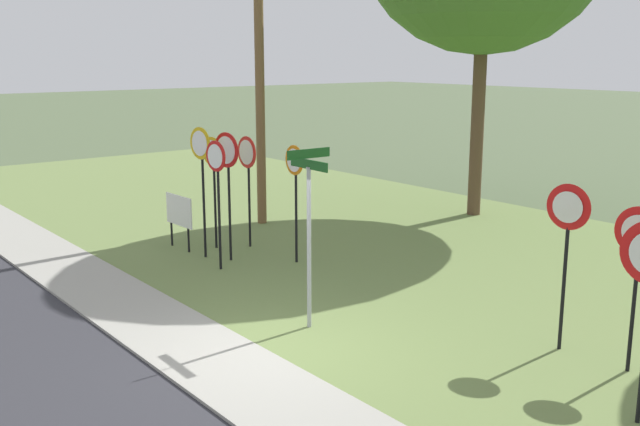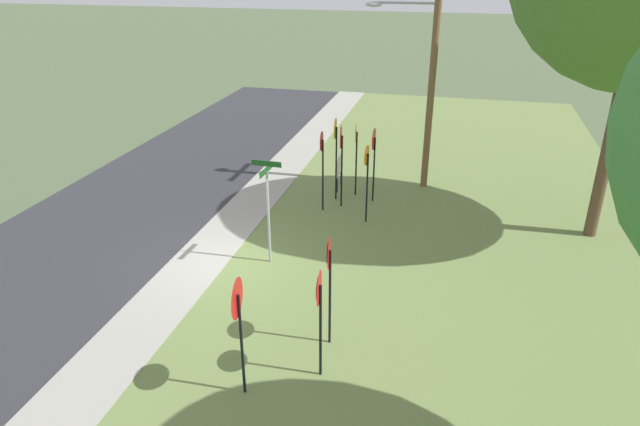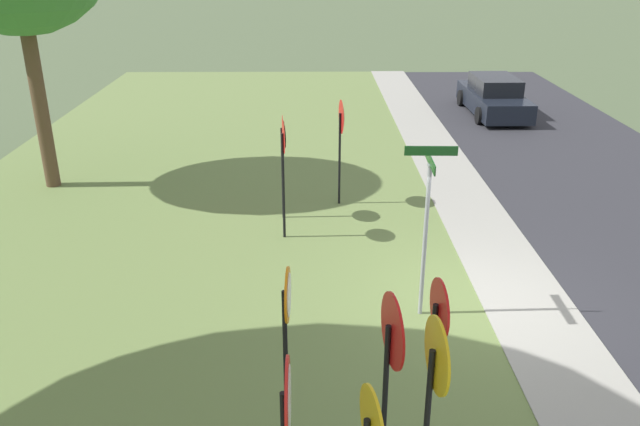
% 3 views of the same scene
% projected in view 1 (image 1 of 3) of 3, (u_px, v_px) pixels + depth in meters
% --- Properties ---
extents(ground_plane, '(160.00, 160.00, 0.00)m').
position_uv_depth(ground_plane, '(267.00, 353.00, 11.03)').
color(ground_plane, '#4C5B3D').
extents(sidewalk_strip, '(44.00, 1.60, 0.06)m').
position_uv_depth(sidewalk_strip, '(221.00, 365.00, 10.54)').
color(sidewalk_strip, '#99968C').
rests_on(sidewalk_strip, ground_plane).
extents(grass_median, '(44.00, 12.00, 0.04)m').
position_uv_depth(grass_median, '(512.00, 278.00, 14.69)').
color(grass_median, olive).
rests_on(grass_median, ground_plane).
extents(stop_sign_near_left, '(0.72, 0.09, 2.58)m').
position_uv_depth(stop_sign_near_left, '(248.00, 167.00, 16.59)').
color(stop_sign_near_left, black).
rests_on(stop_sign_near_left, grass_median).
extents(stop_sign_near_right, '(0.69, 0.12, 2.87)m').
position_uv_depth(stop_sign_near_right, '(201.00, 164.00, 15.65)').
color(stop_sign_near_right, black).
rests_on(stop_sign_near_right, grass_median).
extents(stop_sign_far_left, '(0.63, 0.11, 2.69)m').
position_uv_depth(stop_sign_far_left, '(217.00, 179.00, 14.78)').
color(stop_sign_far_left, black).
rests_on(stop_sign_far_left, grass_median).
extents(stop_sign_far_center, '(0.64, 0.15, 2.58)m').
position_uv_depth(stop_sign_far_center, '(213.00, 169.00, 16.47)').
color(stop_sign_far_center, black).
rests_on(stop_sign_far_center, grass_median).
extents(stop_sign_far_right, '(0.63, 0.10, 2.53)m').
position_uv_depth(stop_sign_far_right, '(295.00, 179.00, 15.33)').
color(stop_sign_far_right, black).
rests_on(stop_sign_far_right, grass_median).
extents(stop_sign_center_tall, '(0.74, 0.14, 2.79)m').
position_uv_depth(stop_sign_center_tall, '(227.00, 168.00, 15.43)').
color(stop_sign_center_tall, black).
rests_on(stop_sign_center_tall, grass_median).
extents(yield_sign_near_right, '(0.70, 0.12, 2.38)m').
position_uv_depth(yield_sign_near_right, '(638.00, 251.00, 9.92)').
color(yield_sign_near_right, black).
rests_on(yield_sign_near_right, grass_median).
extents(yield_sign_far_left, '(0.69, 0.13, 2.55)m').
position_uv_depth(yield_sign_far_left, '(567.00, 228.00, 10.67)').
color(yield_sign_far_left, black).
rests_on(yield_sign_far_left, grass_median).
extents(street_name_post, '(0.96, 0.82, 2.94)m').
position_uv_depth(street_name_post, '(309.00, 223.00, 11.62)').
color(street_name_post, '#9EA0A8').
rests_on(street_name_post, grass_median).
extents(utility_pole, '(2.10, 2.50, 8.80)m').
position_uv_depth(utility_pole, '(254.00, 40.00, 18.29)').
color(utility_pole, brown).
rests_on(utility_pole, grass_median).
extents(notice_board, '(1.10, 0.07, 1.25)m').
position_uv_depth(notice_board, '(179.00, 213.00, 16.63)').
color(notice_board, black).
rests_on(notice_board, grass_median).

